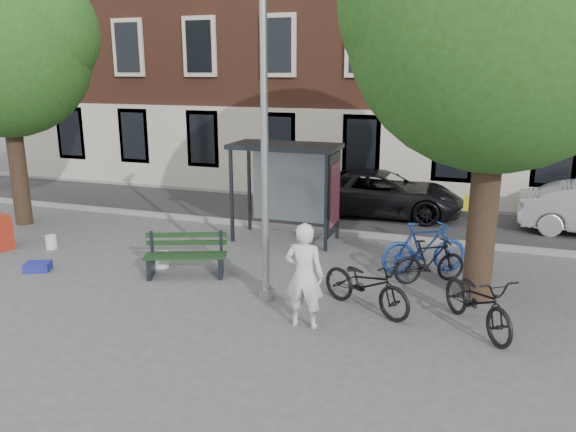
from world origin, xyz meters
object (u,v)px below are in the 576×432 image
Objects in this scene: bike_a at (366,284)px; bike_b at (424,248)px; painter at (304,276)px; notice_sign at (469,216)px; bus_shelter at (301,171)px; bench at (186,257)px; lamppost at (265,163)px; bike_c at (478,301)px; car_dark at (382,193)px; bike_d at (430,261)px.

bike_a is 1.02× the size of bike_b.
painter is 1.46m from bike_a.
painter is at bearing -116.52° from notice_sign.
bench is at bearing -114.90° from bus_shelter.
bike_b reaches higher than bench.
bike_b is (2.83, 2.60, -2.18)m from lamppost.
bike_a is at bearing 4.09° from lamppost.
bus_shelter is at bearing 98.43° from lamppost.
lamppost is 2.94× the size of bike_c.
bench is 4.23m from bike_a.
bike_a is at bearing -174.82° from car_dark.
car_dark is (1.59, 3.50, -1.21)m from bus_shelter.
car_dark is at bearing -8.92° from bike_b.
bike_c reaches higher than bike_a.
bike_a is (0.91, 1.05, -0.43)m from painter.
notice_sign is (2.74, -4.10, 0.48)m from car_dark.
lamppost is 1.21× the size of car_dark.
lamppost is at bearing -132.40° from notice_sign.
bench is at bearing 152.73° from car_dark.
bike_b is 2.88m from bike_c.
car_dark is (-3.05, 7.62, 0.16)m from bike_c.
bench is 5.38m from bike_d.
bus_shelter is (-0.61, 4.11, -0.87)m from lamppost.
painter is 0.38× the size of car_dark.
bike_c is (6.23, -0.70, 0.12)m from bench.
lamppost is 7.94m from car_dark.
bike_b is at bearing 81.55° from bike_c.
bike_a reaches higher than bench.
notice_sign is (1.72, 3.36, 0.65)m from bike_a.
car_dark is (0.99, 7.60, -2.08)m from lamppost.
bike_b is 5.34m from car_dark.
bike_b is at bearing 42.51° from lamppost.
bike_d reaches higher than bench.
lamppost is 3.05× the size of bike_b.
bike_a is 3.83m from notice_sign.
painter reaches higher than bike_a.
bus_shelter is 4.44m from notice_sign.
lamppost is 2.30m from painter.
notice_sign reaches higher than bike_c.
notice_sign reaches higher than bike_b.
painter is at bearing 166.62° from bike_a.
car_dark is at bearing -91.87° from painter.
notice_sign reaches higher than bench.
lamppost reaches higher than painter.
painter reaches higher than bike_c.
lamppost is at bearing 146.59° from bike_c.
lamppost reaches higher than bike_c.
car_dark is (-1.01, 7.46, 0.17)m from bike_a.
bench is at bearing 140.39° from bike_c.
car_dark is (3.18, 6.91, 0.27)m from bench.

